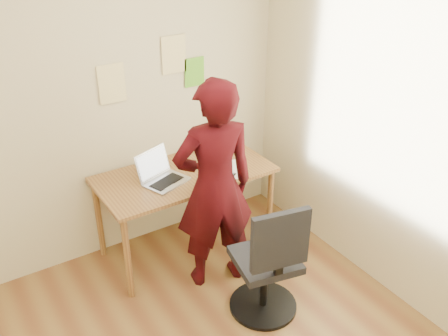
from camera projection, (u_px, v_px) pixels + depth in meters
room at (190, 218)px, 2.35m from camera, size 3.58×3.58×2.78m
desk at (185, 182)px, 4.03m from camera, size 1.40×0.70×0.74m
laptop at (161, 175)px, 3.85m from camera, size 0.41×0.38×0.23m
paper_sheet at (228, 169)px, 4.05m from camera, size 0.36×0.40×0.00m
phone at (228, 174)px, 3.97m from camera, size 0.10×0.12×0.01m
wall_note_left at (112, 84)px, 3.73m from camera, size 0.21×0.00×0.30m
wall_note_mid at (174, 55)px, 3.91m from camera, size 0.21×0.00×0.30m
wall_note_right at (194, 72)px, 4.08m from camera, size 0.18×0.00×0.24m
office_chair at (269, 269)px, 3.47m from camera, size 0.50×0.51×0.96m
person at (214, 187)px, 3.61m from camera, size 0.68×0.52×1.66m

